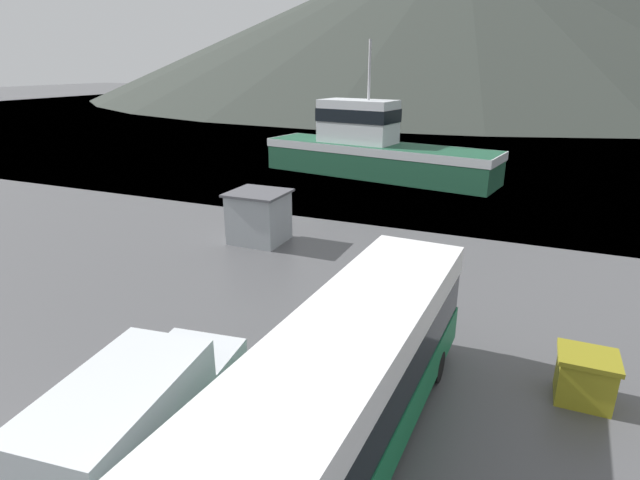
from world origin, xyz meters
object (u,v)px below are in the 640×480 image
(tour_bus, at_px, (340,396))
(storage_bin, at_px, (585,377))
(delivery_van, at_px, (139,415))
(fishing_boat, at_px, (373,149))
(dock_kiosk, at_px, (259,217))

(tour_bus, distance_m, storage_bin, 7.08)
(delivery_van, height_order, storage_bin, delivery_van)
(fishing_boat, height_order, dock_kiosk, fishing_boat)
(delivery_van, relative_size, dock_kiosk, 2.19)
(tour_bus, distance_m, delivery_van, 4.35)
(delivery_van, relative_size, storage_bin, 4.12)
(delivery_van, bearing_deg, tour_bus, 13.98)
(tour_bus, relative_size, delivery_van, 2.01)
(tour_bus, xyz_separation_m, fishing_boat, (-8.69, 30.05, 0.21))
(fishing_boat, distance_m, storage_bin, 28.80)
(delivery_van, distance_m, dock_kiosk, 14.99)
(tour_bus, height_order, fishing_boat, fishing_boat)
(tour_bus, bearing_deg, storage_bin, 46.32)
(tour_bus, relative_size, fishing_boat, 0.63)
(fishing_boat, bearing_deg, delivery_van, 18.66)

